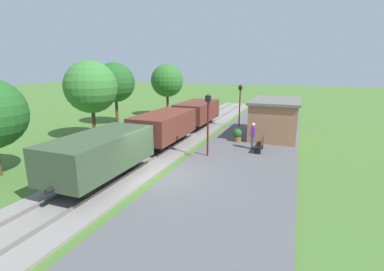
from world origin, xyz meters
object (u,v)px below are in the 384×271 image
(person_waiting, at_px, (253,135))
(tree_trackside_mid, at_px, (91,87))
(freight_train, at_px, (164,128))
(bench_near_hut, at_px, (260,144))
(lamp_post_near, at_px, (208,113))
(potted_planter, at_px, (237,135))
(tree_trackside_far, at_px, (115,82))
(tree_field_left, at_px, (167,81))
(station_hut, at_px, (275,118))
(lamp_post_far, at_px, (240,97))

(person_waiting, relative_size, tree_trackside_mid, 0.29)
(freight_train, bearing_deg, bench_near_hut, 4.67)
(bench_near_hut, xyz_separation_m, lamp_post_near, (-2.80, -1.96, 2.08))
(potted_planter, bearing_deg, tree_trackside_far, 165.22)
(freight_train, bearing_deg, tree_field_left, 114.65)
(lamp_post_near, distance_m, tree_field_left, 15.61)
(freight_train, xyz_separation_m, person_waiting, (5.81, 0.92, -0.21))
(person_waiting, height_order, tree_field_left, tree_field_left)
(lamp_post_near, bearing_deg, person_waiting, 46.33)
(bench_near_hut, relative_size, tree_trackside_mid, 0.25)
(bench_near_hut, height_order, lamp_post_near, lamp_post_near)
(freight_train, bearing_deg, person_waiting, 9.02)
(freight_train, relative_size, station_hut, 3.34)
(freight_train, xyz_separation_m, lamp_post_near, (3.55, -1.45, 1.41))
(person_waiting, xyz_separation_m, lamp_post_far, (-2.26, 6.89, 1.62))
(freight_train, bearing_deg, tree_trackside_mid, 177.47)
(lamp_post_far, distance_m, tree_trackside_far, 11.71)
(lamp_post_near, bearing_deg, bench_near_hut, 35.03)
(lamp_post_far, bearing_deg, tree_trackside_mid, -141.95)
(bench_near_hut, xyz_separation_m, potted_planter, (-1.84, 1.93, 0.00))
(person_waiting, relative_size, tree_trackside_far, 0.29)
(lamp_post_far, xyz_separation_m, tree_field_left, (-8.78, 3.60, 1.14))
(tree_trackside_far, bearing_deg, freight_train, -35.90)
(bench_near_hut, relative_size, person_waiting, 0.88)
(lamp_post_far, bearing_deg, station_hut, -40.02)
(person_waiting, height_order, lamp_post_near, lamp_post_near)
(station_hut, bearing_deg, potted_planter, -131.02)
(tree_trackside_far, height_order, tree_field_left, tree_trackside_far)
(lamp_post_near, distance_m, tree_trackside_mid, 9.85)
(potted_planter, height_order, lamp_post_far, lamp_post_far)
(lamp_post_near, bearing_deg, tree_trackside_mid, 169.91)
(lamp_post_near, xyz_separation_m, lamp_post_far, (0.00, 9.25, 0.00))
(bench_near_hut, distance_m, person_waiting, 0.82)
(station_hut, height_order, person_waiting, station_hut)
(person_waiting, relative_size, lamp_post_near, 0.46)
(lamp_post_far, bearing_deg, potted_planter, -79.77)
(potted_planter, bearing_deg, freight_train, -151.51)
(station_hut, height_order, tree_trackside_mid, tree_trackside_mid)
(lamp_post_near, relative_size, tree_trackside_far, 0.63)
(tree_field_left, bearing_deg, person_waiting, -43.53)
(freight_train, xyz_separation_m, bench_near_hut, (6.35, 0.52, -0.68))
(person_waiting, height_order, lamp_post_far, lamp_post_far)
(lamp_post_far, xyz_separation_m, tree_trackside_mid, (-9.63, -7.54, 1.14))
(freight_train, bearing_deg, lamp_post_far, 65.56)
(person_waiting, bearing_deg, potted_planter, -48.35)
(person_waiting, distance_m, lamp_post_far, 7.43)
(person_waiting, bearing_deg, bench_near_hut, 144.81)
(person_waiting, bearing_deg, lamp_post_far, -70.43)
(person_waiting, xyz_separation_m, lamp_post_near, (-2.26, -2.37, 1.62))
(freight_train, distance_m, tree_field_left, 12.81)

